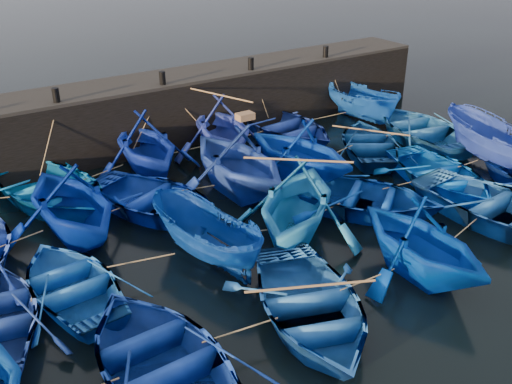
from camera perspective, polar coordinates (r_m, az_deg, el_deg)
ground at (r=15.85m, az=6.46°, el=-6.57°), size 120.00×120.00×0.00m
quay_wall at (r=23.49m, az=-10.00°, el=7.83°), size 26.00×2.50×2.50m
quay_top at (r=23.12m, az=-10.26°, el=10.91°), size 26.00×2.50×0.12m
bollard_1 at (r=20.98m, az=-19.38°, el=9.13°), size 0.24×0.24×0.50m
bollard_2 at (r=22.24m, az=-9.35°, el=11.19°), size 0.24×0.24×0.50m
bollard_3 at (r=24.10m, az=-0.52°, el=12.71°), size 0.24×0.24×0.50m
bollard_4 at (r=26.44m, az=6.98°, el=13.76°), size 0.24×0.24×0.50m
boat_1 at (r=19.43m, az=-19.90°, el=0.37°), size 5.33×6.39×1.14m
boat_2 at (r=20.60m, az=-11.03°, el=4.80°), size 4.17×4.73×2.32m
boat_3 at (r=21.86m, az=-3.46°, el=6.59°), size 4.79×5.25×2.37m
boat_4 at (r=23.76m, az=2.91°, el=6.58°), size 4.12×5.44×1.06m
boat_5 at (r=26.17m, az=10.50°, el=8.79°), size 1.67×4.38×1.69m
boat_7 at (r=16.86m, az=-17.98°, el=-0.82°), size 4.40×4.99×2.48m
boat_8 at (r=17.98m, az=-10.12°, el=-0.70°), size 5.27×5.96×1.02m
boat_9 at (r=18.65m, az=-1.84°, el=3.36°), size 4.31×4.97×2.57m
boat_10 at (r=19.73m, az=4.44°, el=4.29°), size 4.68×5.16×2.35m
boat_11 at (r=22.63m, az=11.27°, el=4.87°), size 5.14×5.51×0.93m
boat_12 at (r=24.45m, az=16.22°, el=6.17°), size 4.71×5.90×1.10m
boat_14 at (r=14.75m, az=-17.93°, el=-8.64°), size 3.27×4.36×0.86m
boat_15 at (r=15.28m, az=-5.16°, el=-4.44°), size 2.29×4.24×1.55m
boat_16 at (r=16.15m, az=4.10°, el=-0.83°), size 6.08×6.00×2.42m
boat_17 at (r=18.12m, az=10.52°, el=-0.49°), size 5.81×6.15×1.04m
boat_18 at (r=20.40m, az=17.98°, el=1.67°), size 4.20×5.26×0.98m
boat_19 at (r=22.42m, az=22.81°, el=4.35°), size 2.47×5.06×1.88m
boat_21 at (r=11.99m, az=-9.36°, el=-16.29°), size 3.72×5.13×1.05m
boat_22 at (r=13.28m, az=5.40°, el=-11.23°), size 4.88×5.73×1.01m
boat_23 at (r=15.06m, az=16.27°, el=-4.61°), size 3.73×4.29×2.19m
boat_24 at (r=18.60m, az=23.15°, el=-1.44°), size 4.35×5.75×1.12m
wooden_crate at (r=18.30m, az=-1.10°, el=7.58°), size 0.56×0.36×0.22m
mooring_ropes at (r=19.05m, az=-2.86°, el=2.53°), size 17.69×11.59×2.10m
loose_oars at (r=17.92m, az=4.39°, el=3.78°), size 10.55×11.87×1.55m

